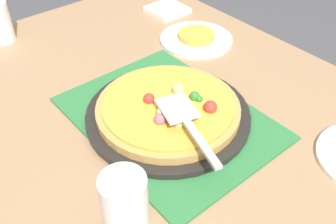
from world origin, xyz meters
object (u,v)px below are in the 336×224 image
Objects in this scene: plate_far_right at (196,39)px; served_slice_right at (196,35)px; pizza_pan at (168,114)px; cup_near at (125,204)px; pizza at (169,108)px; pizza_server at (187,122)px; napkin_stack at (167,10)px.

served_slice_right is (0.00, 0.00, 0.01)m from plate_far_right.
pizza_pan is 3.17× the size of cup_near.
pizza is at bearing 17.18° from pizza_pan.
served_slice_right is at bearing 126.44° from cup_near.
pizza_server is (0.32, -0.33, 0.05)m from served_slice_right.
cup_near reaches higher than plate_far_right.
cup_near is (0.39, -0.53, 0.06)m from plate_far_right.
pizza_pan is 1.73× the size of plate_far_right.
pizza_server reaches higher than pizza.
pizza_server is at bearing -45.85° from served_slice_right.
pizza is 0.56m from napkin_stack.
napkin_stack is (-0.43, 0.35, -0.03)m from pizza.
cup_near reaches higher than pizza_server.
pizza_pan is 1.15× the size of pizza.
plate_far_right is at bearing 126.44° from cup_near.
pizza reaches higher than pizza_pan.
cup_near is 0.52× the size of pizza_server.
pizza is 2.75× the size of napkin_stack.
plate_far_right is 1.83× the size of napkin_stack.
pizza is 1.42× the size of pizza_server.
pizza_pan is at bearing 163.08° from pizza_server.
napkin_stack is (-0.60, 0.59, -0.05)m from cup_near.
pizza is at bearing -52.98° from served_slice_right.
cup_near reaches higher than pizza.
served_slice_right is 0.47× the size of pizza_server.
served_slice_right is 0.46m from pizza_server.
napkin_stack is at bearing 140.49° from pizza_pan.
served_slice_right reaches higher than pizza_pan.
plate_far_right is at bearing 127.02° from pizza.
plate_far_right is (-0.22, 0.30, -0.03)m from pizza.
napkin_stack is at bearing 164.40° from served_slice_right.
plate_far_right is at bearing 0.00° from served_slice_right.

